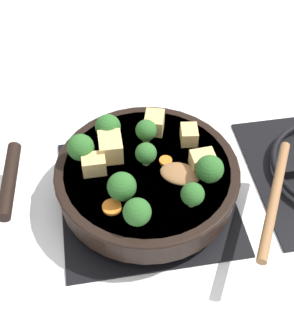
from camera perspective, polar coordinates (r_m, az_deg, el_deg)
name	(u,v)px	position (r m, az deg, el deg)	size (l,w,h in m)	color
ground_plane	(147,197)	(0.86, 0.00, -3.50)	(2.40, 2.40, 0.00)	white
front_burner_grate	(147,192)	(0.85, 0.00, -3.00)	(0.31, 0.31, 0.03)	black
skillet_pan	(146,177)	(0.81, -0.15, -1.08)	(0.32, 0.41, 0.05)	black
wooden_spoon	(234,187)	(0.77, 10.53, -2.34)	(0.22, 0.24, 0.02)	olive
tofu_cube_center_large	(203,161)	(0.79, 6.78, 0.86)	(0.04, 0.03, 0.03)	#DBB770
tofu_cube_near_handle	(94,164)	(0.79, -6.49, 0.46)	(0.04, 0.03, 0.03)	#DBB770
tofu_cube_east_chunk	(154,123)	(0.85, 0.88, 5.54)	(0.04, 0.03, 0.03)	#DBB770
tofu_cube_west_chunk	(111,147)	(0.80, -4.46, 2.56)	(0.05, 0.04, 0.04)	#DBB770
tofu_cube_back_piece	(189,135)	(0.83, 5.15, 4.07)	(0.04, 0.03, 0.03)	#DBB770
broccoli_floret_near_spoon	(137,212)	(0.70, -1.21, -5.41)	(0.04, 0.04, 0.05)	#709956
broccoli_floret_center_top	(122,187)	(0.73, -3.09, -2.29)	(0.05, 0.05, 0.05)	#709956
broccoli_floret_east_rim	(143,154)	(0.78, -0.49, 1.73)	(0.04, 0.04, 0.04)	#709956
broccoli_floret_west_rim	(81,148)	(0.80, -8.09, 2.47)	(0.05, 0.05, 0.05)	#709956
broccoli_floret_north_edge	(210,169)	(0.76, 7.65, -0.14)	(0.05, 0.05, 0.05)	#709956
broccoli_floret_south_cluster	(146,130)	(0.82, -0.10, 4.60)	(0.04, 0.04, 0.05)	#709956
broccoli_floret_mid_floret	(193,194)	(0.73, 5.57, -3.23)	(0.04, 0.04, 0.05)	#709956
broccoli_floret_small_inner	(108,127)	(0.83, -4.79, 4.99)	(0.05, 0.05, 0.05)	#709956
carrot_slice_orange_thin	(112,207)	(0.74, -4.30, -4.77)	(0.03, 0.03, 0.01)	orange
carrot_slice_near_center	(166,161)	(0.80, 2.29, 0.88)	(0.02, 0.02, 0.01)	orange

